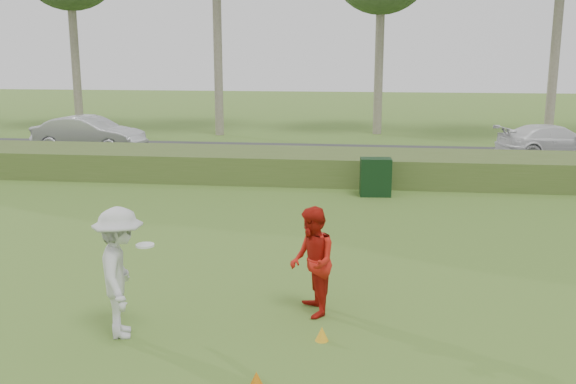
# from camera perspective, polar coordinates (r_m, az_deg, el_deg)

# --- Properties ---
(ground) EXTENTS (120.00, 120.00, 0.00)m
(ground) POSITION_cam_1_polar(r_m,az_deg,el_deg) (10.07, -3.00, -12.15)
(ground) COLOR #406822
(ground) RESTS_ON ground
(reed_strip) EXTENTS (80.00, 3.00, 0.90)m
(reed_strip) POSITION_cam_1_polar(r_m,az_deg,el_deg) (21.40, 2.76, 2.33)
(reed_strip) COLOR #415A24
(reed_strip) RESTS_ON ground
(park_road) EXTENTS (80.00, 6.00, 0.06)m
(park_road) POSITION_cam_1_polar(r_m,az_deg,el_deg) (26.39, 3.65, 3.31)
(park_road) COLOR #2D2D2D
(park_road) RESTS_ON ground
(player_white) EXTENTS (1.11, 1.44, 1.97)m
(player_white) POSITION_cam_1_polar(r_m,az_deg,el_deg) (9.85, -14.68, -6.95)
(player_white) COLOR silver
(player_white) RESTS_ON ground
(player_red) EXTENTS (0.89, 1.02, 1.78)m
(player_red) POSITION_cam_1_polar(r_m,az_deg,el_deg) (10.31, 2.17, -6.22)
(player_red) COLOR #B6180F
(player_red) RESTS_ON ground
(cone_orange) EXTENTS (0.20, 0.20, 0.22)m
(cone_orange) POSITION_cam_1_polar(r_m,az_deg,el_deg) (8.48, -2.83, -16.31)
(cone_orange) COLOR orange
(cone_orange) RESTS_ON ground
(cone_yellow) EXTENTS (0.20, 0.20, 0.22)m
(cone_yellow) POSITION_cam_1_polar(r_m,az_deg,el_deg) (9.69, 3.03, -12.47)
(cone_yellow) COLOR #F2A819
(cone_yellow) RESTS_ON ground
(utility_cabinet) EXTENTS (0.94, 0.64, 1.12)m
(utility_cabinet) POSITION_cam_1_polar(r_m,az_deg,el_deg) (19.07, 7.79, 1.33)
(utility_cabinet) COLOR black
(utility_cabinet) RESTS_ON ground
(car_mid) EXTENTS (4.74, 2.11, 1.51)m
(car_mid) POSITION_cam_1_polar(r_m,az_deg,el_deg) (27.92, -17.27, 4.90)
(car_mid) COLOR #B7B7BC
(car_mid) RESTS_ON park_road
(car_right) EXTENTS (4.74, 2.81, 1.29)m
(car_right) POSITION_cam_1_polar(r_m,az_deg,el_deg) (27.59, 22.52, 4.20)
(car_right) COLOR white
(car_right) RESTS_ON park_road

